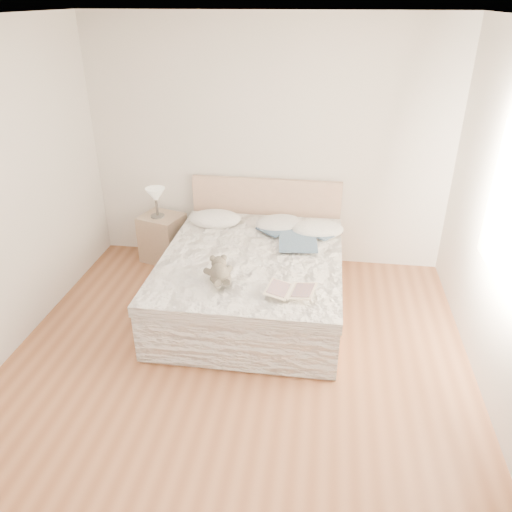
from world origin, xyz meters
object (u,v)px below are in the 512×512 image
bed (253,277)px  teddy_bear (220,279)px  nightstand (163,238)px  table_lamp (156,197)px  childrens_book (291,291)px  photo_book (207,221)px

bed → teddy_bear: 0.77m
bed → nightstand: bed is taller
table_lamp → childrens_book: bearing=-42.4°
childrens_book → bed: bearing=129.7°
bed → childrens_book: size_ratio=5.19×
nightstand → table_lamp: bearing=-136.1°
bed → photo_book: bearing=136.1°
bed → teddy_bear: bearing=-106.2°
bed → nightstand: (-1.20, 0.80, -0.03)m
photo_book → childrens_book: childrens_book is taller
photo_book → childrens_book: 1.67m
table_lamp → photo_book: size_ratio=1.20×
bed → photo_book: size_ratio=7.50×
bed → table_lamp: (-1.23, 0.78, 0.50)m
bed → childrens_book: (0.43, -0.74, 0.32)m
photo_book → childrens_book: size_ratio=0.69×
nightstand → teddy_bear: (1.01, -1.47, 0.37)m
childrens_book → table_lamp: bearing=147.2°
bed → teddy_bear: size_ratio=6.83×
bed → nightstand: 1.45m
photo_book → bed: bearing=-35.6°
bed → childrens_book: bed is taller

